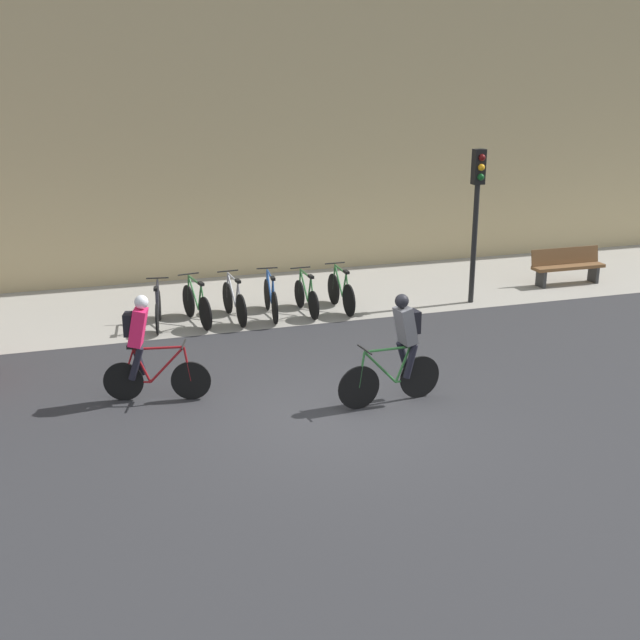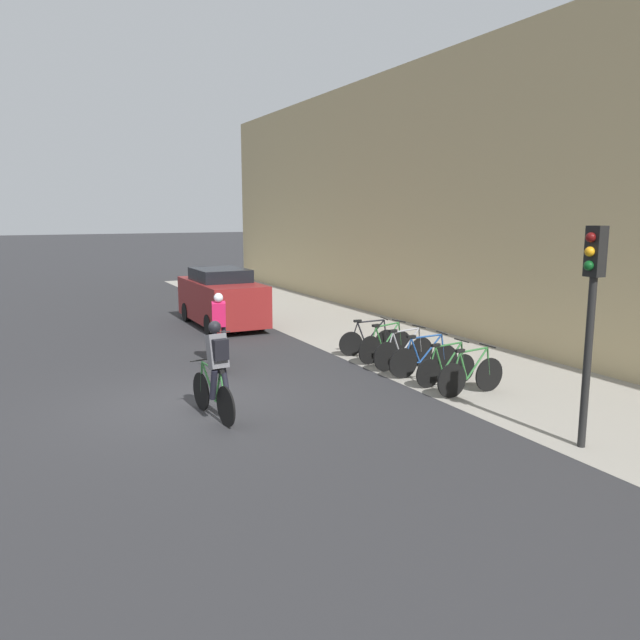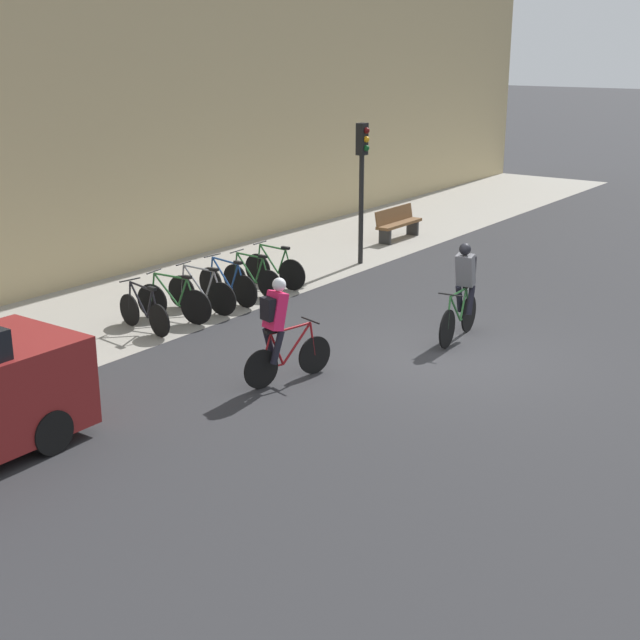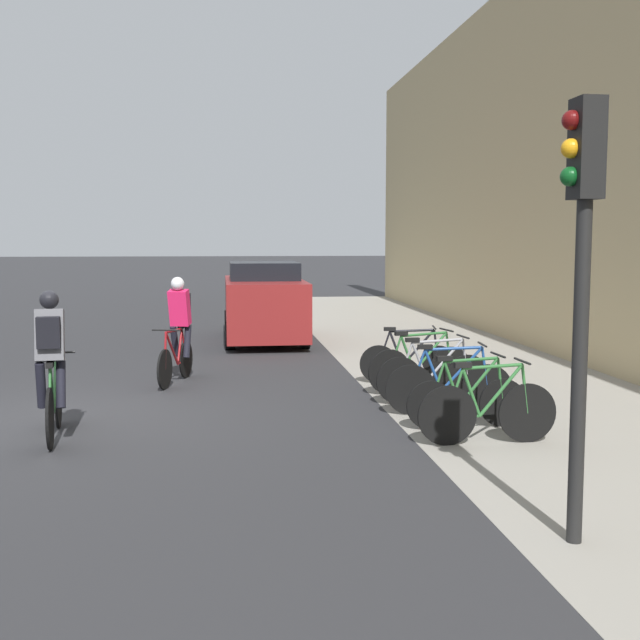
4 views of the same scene
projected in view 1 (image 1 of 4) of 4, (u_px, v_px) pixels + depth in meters
ground at (340, 416)px, 12.40m from camera, size 200.00×200.00×0.00m
kerb_strip at (245, 300)px, 18.54m from camera, size 44.00×4.50×0.01m
building_facade at (218, 108)px, 19.59m from camera, size 44.00×0.60×8.36m
cyclist_pink at (143, 345)px, 12.70m from camera, size 1.67×0.62×1.76m
cyclist_grey at (401, 346)px, 12.66m from camera, size 1.81×0.49×1.80m
parked_bike_0 at (158, 309)px, 16.50m from camera, size 0.46×1.61×0.95m
parked_bike_1 at (197, 305)px, 16.72m from camera, size 0.48×1.72×0.98m
parked_bike_2 at (234, 301)px, 16.95m from camera, size 0.46×1.74×0.98m
parked_bike_3 at (271, 298)px, 17.18m from camera, size 0.46×1.74×0.98m
parked_bike_4 at (306, 296)px, 17.42m from camera, size 0.46×1.58×0.94m
parked_bike_5 at (341, 292)px, 17.64m from camera, size 0.46×1.68×0.99m
traffic_light_pole at (477, 198)px, 17.61m from camera, size 0.26×0.30×3.45m
bench at (567, 265)px, 19.74m from camera, size 1.87×0.44×0.89m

